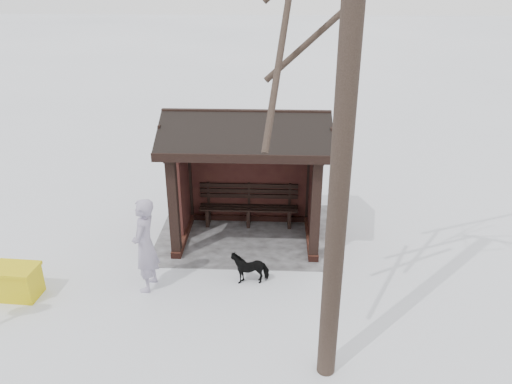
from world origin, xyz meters
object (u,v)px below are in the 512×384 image
(pedestrian, at_px, (145,245))
(grit_bin, at_px, (17,282))
(bus_shelter, at_px, (247,149))
(dog, at_px, (250,267))

(pedestrian, xyz_separation_m, grit_bin, (2.45, 0.40, -0.63))
(bus_shelter, distance_m, pedestrian, 3.14)
(grit_bin, bearing_deg, pedestrian, -167.08)
(bus_shelter, xyz_separation_m, pedestrian, (1.84, 2.25, -1.20))
(pedestrian, bearing_deg, grit_bin, -74.28)
(dog, bearing_deg, grit_bin, -89.04)
(bus_shelter, bearing_deg, pedestrian, 50.77)
(pedestrian, relative_size, grit_bin, 2.17)
(pedestrian, height_order, grit_bin, pedestrian)
(pedestrian, relative_size, dog, 2.55)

